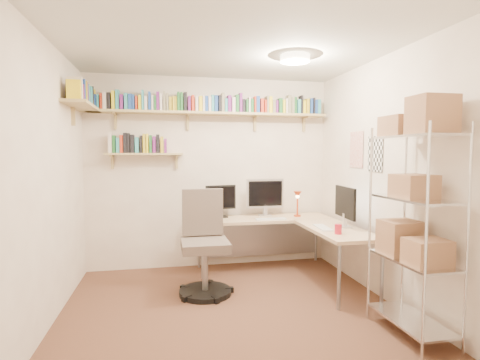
% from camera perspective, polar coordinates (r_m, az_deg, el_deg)
% --- Properties ---
extents(ground, '(3.20, 3.20, 0.00)m').
position_cam_1_polar(ground, '(3.83, -1.40, -19.10)').
color(ground, '#4E2E21').
rests_on(ground, ground).
extents(room_shell, '(3.24, 3.04, 2.52)m').
position_cam_1_polar(room_shell, '(3.52, -1.37, 4.78)').
color(room_shell, beige).
rests_on(room_shell, ground).
extents(wall_shelves, '(3.12, 1.09, 0.80)m').
position_cam_1_polar(wall_shelves, '(4.79, -9.28, 10.24)').
color(wall_shelves, tan).
rests_on(wall_shelves, ground).
extents(corner_desk, '(1.80, 1.72, 1.17)m').
position_cam_1_polar(corner_desk, '(4.69, 4.88, -6.25)').
color(corner_desk, '#CEB385').
rests_on(corner_desk, ground).
extents(office_chair, '(0.58, 0.60, 1.11)m').
position_cam_1_polar(office_chair, '(4.11, -5.45, -10.55)').
color(office_chair, black).
rests_on(office_chair, ground).
extents(wire_rack, '(0.37, 0.75, 1.94)m').
position_cam_1_polar(wire_rack, '(3.33, 25.01, -1.82)').
color(wire_rack, silver).
rests_on(wire_rack, ground).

